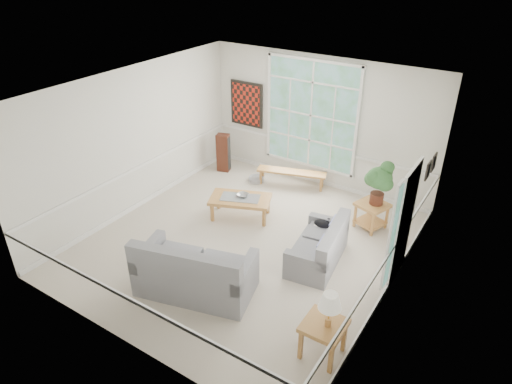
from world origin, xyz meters
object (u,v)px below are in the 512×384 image
at_px(loveseat_right, 318,243).
at_px(end_table, 371,215).
at_px(side_table, 323,339).
at_px(coffee_table, 240,207).
at_px(loveseat_front, 195,265).

height_order(loveseat_right, end_table, loveseat_right).
xyz_separation_m(loveseat_right, side_table, (1.00, -1.88, -0.11)).
relative_size(end_table, side_table, 0.96).
xyz_separation_m(end_table, side_table, (0.59, -3.47, 0.01)).
distance_m(coffee_table, side_table, 3.84).
bearing_deg(side_table, end_table, 99.66).
height_order(coffee_table, end_table, end_table).
bearing_deg(loveseat_front, end_table, 47.58).
height_order(loveseat_right, side_table, loveseat_right).
height_order(coffee_table, side_table, side_table).
relative_size(loveseat_right, side_table, 2.53).
xyz_separation_m(loveseat_right, loveseat_front, (-1.33, -1.77, 0.11)).
xyz_separation_m(loveseat_front, end_table, (1.75, 3.36, -0.23)).
bearing_deg(side_table, loveseat_right, 118.12).
bearing_deg(coffee_table, loveseat_right, -36.34).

